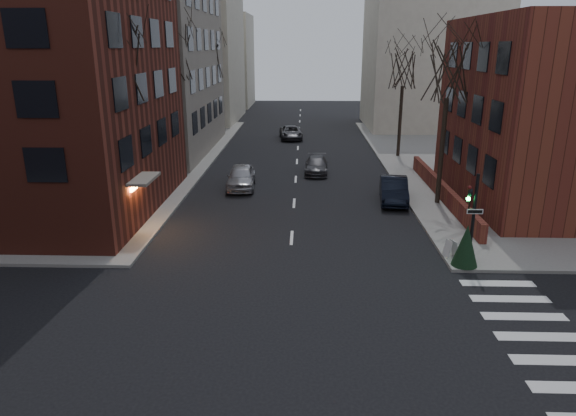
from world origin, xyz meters
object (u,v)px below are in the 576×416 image
object	(u,v)px
car_lane_far	(291,133)
streetlamp_far	(221,97)
tree_left_a	(118,64)
car_lane_silver	(241,177)
sandwich_board	(451,249)
tree_left_b	(175,52)
evergreen_shrub	(466,245)
streetlamp_near	(174,125)
car_lane_gray	(316,165)
tree_left_c	(210,59)
traffic_signal	(471,224)
tree_right_a	(449,70)
parked_sedan	(394,190)
tree_right_b	(404,68)

from	to	relation	value
car_lane_far	streetlamp_far	bearing A→B (deg)	166.68
tree_left_a	car_lane_silver	distance (m)	11.90
tree_left_a	sandwich_board	size ratio (longest dim) A/B	12.86
tree_left_a	tree_left_b	distance (m)	12.01
tree_left_a	evergreen_shrub	size ratio (longest dim) A/B	5.49
streetlamp_near	car_lane_gray	world-z (taller)	streetlamp_near
tree_left_c	streetlamp_near	xyz separation A→B (m)	(0.60, -18.00, -3.79)
tree_left_c	evergreen_shrub	world-z (taller)	tree_left_c
streetlamp_far	evergreen_shrub	xyz separation A→B (m)	(15.85, -33.50, -3.15)
traffic_signal	tree_right_a	size ratio (longest dim) A/B	0.41
streetlamp_far	car_lane_far	distance (m)	8.28
sandwich_board	evergreen_shrub	bearing A→B (deg)	-89.12
traffic_signal	streetlamp_near	size ratio (longest dim) A/B	0.64
tree_left_c	car_lane_silver	xyz separation A→B (m)	(5.11, -18.49, -7.24)
parked_sedan	car_lane_gray	bearing A→B (deg)	128.54
traffic_signal	tree_left_a	distance (m)	18.66
tree_right_a	streetlamp_near	size ratio (longest dim) A/B	1.55
tree_left_c	sandwich_board	world-z (taller)	tree_left_c
tree_left_b	car_lane_gray	world-z (taller)	tree_left_b
tree_right_b	tree_left_c	bearing A→B (deg)	155.56
traffic_signal	tree_left_c	xyz separation A→B (m)	(-16.74, 31.01, 6.12)
tree_left_b	streetlamp_near	distance (m)	6.18
evergreen_shrub	traffic_signal	bearing A→B (deg)	60.08
evergreen_shrub	tree_right_b	bearing A→B (deg)	87.20
traffic_signal	tree_left_c	bearing A→B (deg)	118.36
tree_right_a	sandwich_board	world-z (taller)	tree_right_a
car_lane_gray	car_lane_silver	bearing A→B (deg)	-137.61
car_lane_far	sandwich_board	bearing A→B (deg)	-81.30
tree_right_b	streetlamp_far	xyz separation A→B (m)	(-17.00, 10.00, -3.35)
car_lane_far	tree_left_b	bearing A→B (deg)	-123.74
car_lane_silver	sandwich_board	xyz separation A→B (m)	(10.99, -12.09, -0.24)
tree_left_b	evergreen_shrub	world-z (taller)	tree_left_b
sandwich_board	tree_left_c	bearing A→B (deg)	97.63
tree_right_b	streetlamp_near	distance (m)	20.01
tree_right_b	car_lane_far	world-z (taller)	tree_right_b
tree_right_b	streetlamp_far	world-z (taller)	tree_right_b
parked_sedan	car_lane_gray	world-z (taller)	parked_sedan
tree_left_b	car_lane_far	bearing A→B (deg)	61.94
tree_left_a	sandwich_board	xyz separation A→B (m)	(16.10, -4.58, -7.92)
tree_left_c	tree_right_b	bearing A→B (deg)	-24.44
car_lane_far	parked_sedan	bearing A→B (deg)	-78.37
tree_left_a	car_lane_far	xyz separation A→B (m)	(8.00, 27.01, -7.81)
tree_right_a	parked_sedan	xyz separation A→B (m)	(-2.60, 0.55, -7.26)
tree_right_a	evergreen_shrub	world-z (taller)	tree_right_a
car_lane_silver	car_lane_gray	size ratio (longest dim) A/B	1.09
car_lane_silver	car_lane_far	distance (m)	19.72
car_lane_gray	evergreen_shrub	bearing A→B (deg)	-68.33
tree_left_b	car_lane_far	distance (m)	18.90
traffic_signal	tree_left_c	world-z (taller)	tree_left_c
car_lane_gray	car_lane_far	distance (m)	15.28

